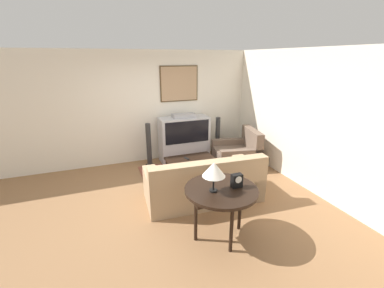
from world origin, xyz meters
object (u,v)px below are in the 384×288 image
object	(u,v)px
speaker_tower_right	(217,138)
coffee_table	(191,160)
armchair	(237,154)
table_lamp	(214,170)
speaker_tower_left	(149,146)
console_table	(221,193)
tv	(184,139)
mantel_clock	(237,181)
couch	(204,184)

from	to	relation	value
speaker_tower_right	coffee_table	bearing A→B (deg)	-141.64
armchair	coffee_table	world-z (taller)	armchair
table_lamp	speaker_tower_left	bearing A→B (deg)	95.31
armchair	speaker_tower_right	size ratio (longest dim) A/B	1.09
console_table	speaker_tower_left	bearing A→B (deg)	97.99
tv	speaker_tower_right	xyz separation A→B (m)	(0.91, -0.05, -0.07)
coffee_table	speaker_tower_right	size ratio (longest dim) A/B	1.01
speaker_tower_right	mantel_clock	bearing A→B (deg)	-111.54
armchair	speaker_tower_left	world-z (taller)	speaker_tower_left
tv	mantel_clock	bearing A→B (deg)	-95.14
coffee_table	speaker_tower_left	bearing A→B (deg)	131.84
tv	mantel_clock	size ratio (longest dim) A/B	6.36
couch	armchair	distance (m)	1.86
console_table	couch	bearing A→B (deg)	79.58
couch	armchair	xyz separation A→B (m)	(1.41, 1.21, -0.03)
console_table	speaker_tower_right	distance (m)	3.31
couch	table_lamp	size ratio (longest dim) A/B	5.06
couch	speaker_tower_left	xyz separation A→B (m)	(-0.61, 1.93, 0.19)
tv	console_table	xyz separation A→B (m)	(-0.49, -3.04, 0.15)
coffee_table	table_lamp	distance (m)	2.35
tv	coffee_table	world-z (taller)	tv
couch	mantel_clock	xyz separation A→B (m)	(0.03, -1.08, 0.58)
armchair	couch	bearing A→B (deg)	-37.70
armchair	mantel_clock	xyz separation A→B (m)	(-1.38, -2.29, 0.61)
speaker_tower_right	console_table	bearing A→B (deg)	-115.27
coffee_table	speaker_tower_right	distance (m)	1.37
speaker_tower_left	couch	bearing A→B (deg)	-72.45
table_lamp	mantel_clock	xyz separation A→B (m)	(0.36, -0.00, -0.22)
armchair	speaker_tower_left	size ratio (longest dim) A/B	1.09
mantel_clock	speaker_tower_right	size ratio (longest dim) A/B	0.18
speaker_tower_right	tv	bearing A→B (deg)	176.57
speaker_tower_left	armchair	bearing A→B (deg)	-19.77
couch	coffee_table	bearing A→B (deg)	-94.11
mantel_clock	table_lamp	bearing A→B (deg)	179.83
tv	coffee_table	xyz separation A→B (m)	(-0.16, -0.90, -0.23)
coffee_table	mantel_clock	size ratio (longest dim) A/B	5.56
tv	armchair	size ratio (longest dim) A/B	1.06
coffee_table	table_lamp	size ratio (longest dim) A/B	2.52
coffee_table	speaker_tower_left	size ratio (longest dim) A/B	1.01
couch	armchair	bearing A→B (deg)	-135.86
couch	mantel_clock	distance (m)	1.23
couch	table_lamp	world-z (taller)	table_lamp
mantel_clock	speaker_tower_right	bearing A→B (deg)	68.46
console_table	armchair	bearing A→B (deg)	54.64
couch	mantel_clock	world-z (taller)	mantel_clock
coffee_table	speaker_tower_left	world-z (taller)	speaker_tower_left
tv	speaker_tower_left	world-z (taller)	tv
armchair	table_lamp	size ratio (longest dim) A/B	2.73
table_lamp	speaker_tower_left	xyz separation A→B (m)	(-0.28, 3.01, -0.61)
tv	couch	distance (m)	2.03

